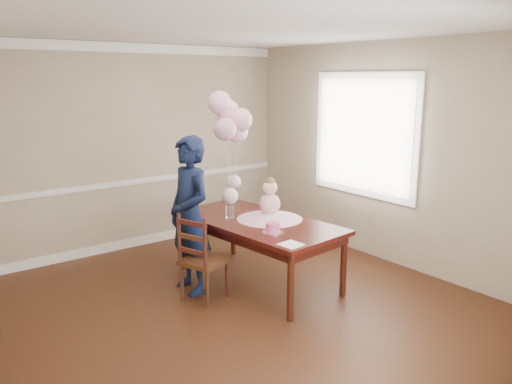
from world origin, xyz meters
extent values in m
cube|color=black|center=(0.00, 0.00, 0.00)|extent=(4.50, 5.00, 0.00)
cube|color=white|center=(0.00, 0.00, 2.70)|extent=(4.50, 5.00, 0.02)
cube|color=tan|center=(0.00, 2.50, 1.35)|extent=(4.50, 0.02, 2.70)
cube|color=tan|center=(2.25, 0.00, 1.35)|extent=(0.02, 5.00, 2.70)
cube|color=white|center=(0.00, 2.49, 0.90)|extent=(4.50, 0.02, 0.07)
cube|color=white|center=(0.00, 2.49, 2.63)|extent=(4.50, 0.02, 0.12)
cube|color=white|center=(0.00, 2.49, 0.06)|extent=(4.50, 0.02, 0.12)
cube|color=white|center=(2.23, 0.50, 1.55)|extent=(0.02, 1.66, 1.56)
cube|color=white|center=(2.21, 0.50, 1.55)|extent=(0.01, 1.50, 1.40)
cube|color=black|center=(0.52, 0.50, 0.70)|extent=(1.15, 2.02, 0.05)
cube|color=black|center=(0.52, 0.50, 0.63)|extent=(1.05, 1.91, 0.10)
cylinder|color=black|center=(0.21, -0.42, 0.34)|extent=(0.07, 0.07, 0.68)
cylinder|color=black|center=(1.02, -0.34, 0.34)|extent=(0.07, 0.07, 0.68)
cylinder|color=black|center=(0.03, 1.35, 0.34)|extent=(0.07, 0.07, 0.68)
cylinder|color=black|center=(0.84, 1.43, 0.34)|extent=(0.07, 0.07, 0.68)
cone|color=#E9ABBF|center=(0.67, 0.47, 0.77)|extent=(0.80, 0.80, 0.10)
sphere|color=pink|center=(0.67, 0.47, 0.90)|extent=(0.23, 0.23, 0.23)
sphere|color=beige|center=(0.67, 0.47, 1.08)|extent=(0.16, 0.16, 0.16)
sphere|color=brown|center=(0.67, 0.47, 1.14)|extent=(0.12, 0.12, 0.12)
cylinder|color=silver|center=(0.38, 0.05, 0.73)|extent=(0.23, 0.23, 0.01)
cylinder|color=#DD4680|center=(0.38, 0.05, 0.78)|extent=(0.16, 0.16, 0.10)
sphere|color=silver|center=(0.38, 0.05, 0.84)|extent=(0.03, 0.03, 0.03)
sphere|color=white|center=(0.40, 0.07, 0.84)|extent=(0.03, 0.03, 0.03)
cylinder|color=white|center=(0.35, 0.78, 0.80)|extent=(0.11, 0.11, 0.15)
sphere|color=beige|center=(0.35, 0.78, 0.98)|extent=(0.18, 0.18, 0.18)
cylinder|color=white|center=(0.81, 1.36, 0.80)|extent=(0.11, 0.11, 0.15)
sphere|color=silver|center=(0.81, 1.36, 0.98)|extent=(0.18, 0.18, 0.18)
cube|color=white|center=(0.27, -0.35, 0.73)|extent=(0.21, 0.21, 0.01)
cylinder|color=silver|center=(0.57, 1.04, 0.73)|extent=(0.04, 0.04, 0.02)
sphere|color=#D899B7|center=(0.47, 1.03, 1.69)|extent=(0.27, 0.27, 0.27)
sphere|color=#FCB2BF|center=(0.67, 1.00, 1.79)|extent=(0.27, 0.27, 0.27)
sphere|color=#F0AAC6|center=(0.58, 1.14, 1.89)|extent=(0.27, 0.27, 0.27)
sphere|color=#F8AFD5|center=(0.48, 1.15, 1.98)|extent=(0.27, 0.27, 0.27)
sphere|color=#FFB4DA|center=(0.70, 1.13, 1.64)|extent=(0.27, 0.27, 0.27)
cylinder|color=white|center=(0.52, 1.04, 1.14)|extent=(0.09, 0.01, 0.81)
cylinder|color=white|center=(0.62, 1.02, 1.19)|extent=(0.10, 0.04, 0.90)
cylinder|color=white|center=(0.57, 1.09, 1.24)|extent=(0.01, 0.09, 1.00)
cylinder|color=silver|center=(0.52, 1.10, 1.29)|extent=(0.09, 0.09, 1.10)
cylinder|color=white|center=(0.64, 1.09, 1.12)|extent=(0.13, 0.08, 0.75)
cube|color=#381E0F|center=(-0.17, 0.49, 0.41)|extent=(0.52, 0.52, 0.05)
cylinder|color=#341A0E|center=(-0.28, 0.28, 0.20)|extent=(0.05, 0.05, 0.40)
cylinder|color=#34110E|center=(0.04, 0.39, 0.20)|extent=(0.05, 0.05, 0.40)
cylinder|color=#36170E|center=(-0.39, 0.59, 0.20)|extent=(0.05, 0.05, 0.40)
cylinder|color=#3B2110|center=(-0.07, 0.70, 0.20)|extent=(0.05, 0.05, 0.40)
cylinder|color=black|center=(-0.29, 0.27, 0.68)|extent=(0.05, 0.05, 0.52)
cylinder|color=#34160E|center=(-0.40, 0.59, 0.68)|extent=(0.05, 0.05, 0.52)
cube|color=#36150E|center=(-0.35, 0.43, 0.57)|extent=(0.15, 0.36, 0.05)
cube|color=#3C1D10|center=(-0.35, 0.43, 0.72)|extent=(0.15, 0.36, 0.05)
cube|color=#37120F|center=(-0.35, 0.43, 0.87)|extent=(0.15, 0.36, 0.05)
imported|color=#0E1633|center=(-0.17, 0.77, 0.84)|extent=(0.42, 0.62, 1.68)
camera|label=1|loc=(-2.70, -3.69, 2.26)|focal=35.00mm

